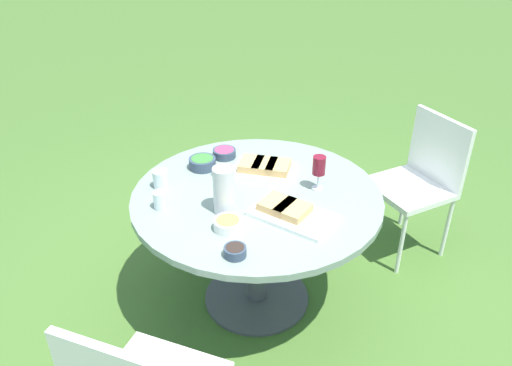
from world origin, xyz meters
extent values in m
plane|color=#446B2B|center=(0.00, 0.00, 0.00)|extent=(40.00, 40.00, 0.00)
cylinder|color=#4C4C51|center=(0.00, 0.00, 0.01)|extent=(0.60, 0.60, 0.02)
cylinder|color=#4C4C51|center=(0.00, 0.00, 0.35)|extent=(0.11, 0.11, 0.66)
cylinder|color=gray|center=(0.00, 0.00, 0.70)|extent=(1.27, 1.27, 0.03)
cube|color=silver|center=(-0.94, -0.49, 0.45)|extent=(0.57, 0.58, 0.04)
cube|color=silver|center=(-1.11, -0.57, 0.68)|extent=(0.23, 0.40, 0.42)
cylinder|color=silver|center=(-0.69, -0.57, 0.22)|extent=(0.03, 0.03, 0.43)
cylinder|color=silver|center=(-0.87, -0.23, 0.22)|extent=(0.03, 0.03, 0.43)
cylinder|color=silver|center=(-1.02, -0.74, 0.22)|extent=(0.03, 0.03, 0.43)
cylinder|color=silver|center=(-1.19, -0.40, 0.22)|extent=(0.03, 0.03, 0.43)
cylinder|color=silver|center=(0.15, 0.16, 0.83)|extent=(0.10, 0.10, 0.23)
cone|color=silver|center=(0.20, 0.16, 0.93)|extent=(0.03, 0.03, 0.03)
cylinder|color=silver|center=(-0.31, -0.04, 0.72)|extent=(0.06, 0.06, 0.01)
cylinder|color=silver|center=(-0.31, -0.04, 0.76)|extent=(0.01, 0.01, 0.08)
cylinder|color=maroon|center=(-0.31, -0.04, 0.85)|extent=(0.07, 0.07, 0.10)
cube|color=white|center=(-0.17, 0.21, 0.72)|extent=(0.46, 0.41, 0.02)
cube|color=tan|center=(-0.10, 0.16, 0.75)|extent=(0.20, 0.20, 0.04)
cube|color=tan|center=(-0.17, 0.21, 0.75)|extent=(0.20, 0.20, 0.04)
cube|color=white|center=(-0.04, -0.22, 0.72)|extent=(0.39, 0.32, 0.02)
cube|color=tan|center=(0.03, -0.24, 0.75)|extent=(0.15, 0.18, 0.04)
cube|color=tan|center=(-0.04, -0.22, 0.75)|extent=(0.15, 0.18, 0.04)
cube|color=tan|center=(-0.12, -0.20, 0.75)|extent=(0.15, 0.18, 0.04)
cylinder|color=white|center=(0.13, 0.31, 0.74)|extent=(0.13, 0.13, 0.05)
cylinder|color=#E0C147|center=(0.13, 0.31, 0.75)|extent=(0.11, 0.11, 0.02)
cylinder|color=#334256|center=(0.30, -0.27, 0.74)|extent=(0.15, 0.15, 0.06)
cylinder|color=#387533|center=(0.30, -0.27, 0.76)|extent=(0.12, 0.12, 0.03)
cylinder|color=#334256|center=(0.09, 0.50, 0.74)|extent=(0.10, 0.10, 0.04)
cylinder|color=#2D231E|center=(0.09, 0.50, 0.75)|extent=(0.08, 0.08, 0.02)
cylinder|color=#334256|center=(0.19, -0.40, 0.74)|extent=(0.13, 0.13, 0.05)
cylinder|color=#D6385B|center=(0.19, -0.40, 0.75)|extent=(0.11, 0.11, 0.02)
cylinder|color=silver|center=(0.49, -0.06, 0.76)|extent=(0.08, 0.08, 0.10)
cylinder|color=silver|center=(0.46, 0.14, 0.76)|extent=(0.07, 0.07, 0.09)
camera|label=1|loc=(0.00, 2.16, 2.05)|focal=35.00mm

